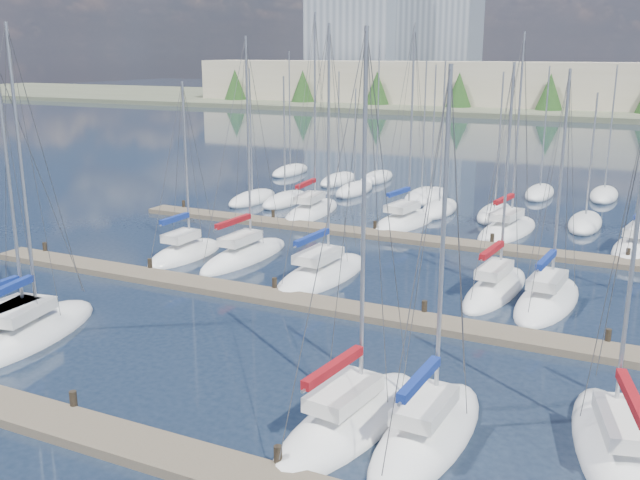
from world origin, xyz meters
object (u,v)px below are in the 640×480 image
at_px(sailboat_j, 322,274).
at_px(sailboat_p, 507,230).
at_px(sailboat_n, 312,211).
at_px(sailboat_i, 245,256).
at_px(sailboat_b, 12,334).
at_px(sailboat_f, 616,450).
at_px(sailboat_h, 185,254).
at_px(sailboat_e, 428,433).
at_px(sailboat_l, 547,300).
at_px(sailboat_c, 28,333).
at_px(sailboat_o, 404,222).
at_px(sailboat_d, 350,420).
at_px(sailboat_k, 495,289).

relative_size(sailboat_j, sailboat_p, 1.01).
height_order(sailboat_n, sailboat_i, sailboat_n).
height_order(sailboat_i, sailboat_b, sailboat_i).
bearing_deg(sailboat_f, sailboat_n, 117.62).
distance_m(sailboat_h, sailboat_e, 24.07).
relative_size(sailboat_n, sailboat_e, 1.25).
height_order(sailboat_l, sailboat_b, sailboat_b).
bearing_deg(sailboat_b, sailboat_c, 35.57).
bearing_deg(sailboat_l, sailboat_e, -91.05).
relative_size(sailboat_f, sailboat_j, 0.86).
xyz_separation_m(sailboat_h, sailboat_e, (19.68, -13.86, 0.00)).
bearing_deg(sailboat_p, sailboat_j, -107.54).
height_order(sailboat_f, sailboat_n, sailboat_n).
bearing_deg(sailboat_f, sailboat_p, 93.87).
distance_m(sailboat_h, sailboat_b, 13.72).
bearing_deg(sailboat_b, sailboat_i, 80.60).
relative_size(sailboat_h, sailboat_o, 0.76).
bearing_deg(sailboat_e, sailboat_i, 139.68).
bearing_deg(sailboat_c, sailboat_d, -12.31).
distance_m(sailboat_k, sailboat_j, 9.31).
height_order(sailboat_o, sailboat_j, sailboat_o).
bearing_deg(sailboat_j, sailboat_l, 8.73).
height_order(sailboat_c, sailboat_k, sailboat_c).
height_order(sailboat_f, sailboat_k, sailboat_k).
bearing_deg(sailboat_f, sailboat_b, 168.98).
relative_size(sailboat_k, sailboat_b, 0.99).
bearing_deg(sailboat_n, sailboat_l, -37.98).
xyz_separation_m(sailboat_i, sailboat_j, (5.77, -1.26, -0.01)).
distance_m(sailboat_e, sailboat_d, 2.60).
bearing_deg(sailboat_l, sailboat_o, 137.52).
relative_size(sailboat_d, sailboat_p, 0.96).
distance_m(sailboat_o, sailboat_j, 13.82).
bearing_deg(sailboat_c, sailboat_f, -6.68).
relative_size(sailboat_o, sailboat_d, 1.08).
xyz_separation_m(sailboat_h, sailboat_n, (1.64, 13.95, 0.01)).
bearing_deg(sailboat_i, sailboat_k, 3.81).
bearing_deg(sailboat_d, sailboat_l, 82.51).
relative_size(sailboat_l, sailboat_e, 0.97).
bearing_deg(sailboat_o, sailboat_j, -81.04).
relative_size(sailboat_i, sailboat_j, 0.96).
distance_m(sailboat_k, sailboat_o, 15.37).
xyz_separation_m(sailboat_i, sailboat_e, (16.17, -15.05, -0.01)).
xyz_separation_m(sailboat_l, sailboat_j, (-11.86, -0.99, -0.00)).
distance_m(sailboat_b, sailboat_p, 32.21).
bearing_deg(sailboat_n, sailboat_k, -40.77).
xyz_separation_m(sailboat_e, sailboat_p, (-3.27, 28.38, -0.00)).
bearing_deg(sailboat_o, sailboat_f, -49.79).
bearing_deg(sailboat_f, sailboat_l, 92.82).
bearing_deg(sailboat_n, sailboat_p, -2.00).
bearing_deg(sailboat_f, sailboat_j, 128.20).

